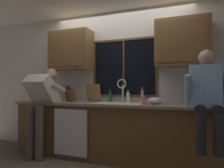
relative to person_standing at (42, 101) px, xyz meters
The scene contains 24 objects.
back_wall 1.42m from the person_standing, 28.41° to the left, with size 5.90×0.12×2.55m, color silver.
ceiling_downlight_left 1.60m from the person_standing, ahead, with size 0.14×0.14×0.01m, color #FFEAB2.
window_glass 1.53m from the person_standing, 24.56° to the left, with size 1.10×0.02×0.95m, color black.
window_frame_top 1.77m from the person_standing, 24.19° to the left, with size 1.17×0.02×0.04m, color brown.
window_frame_bottom 1.41m from the person_standing, 24.19° to the left, with size 1.17×0.02×0.04m, color brown.
window_frame_left 1.09m from the person_standing, 38.82° to the left, with size 0.04×0.02×0.95m, color brown.
window_frame_right 2.02m from the person_standing, 17.31° to the left, with size 0.04×0.02×0.95m, color brown.
window_mullion_center 1.52m from the person_standing, 24.12° to the left, with size 0.02×0.02×0.95m, color brown.
lower_cabinet_run 1.35m from the person_standing, 14.15° to the left, with size 3.50×0.58×0.88m, color brown.
countertop 1.25m from the person_standing, 13.26° to the left, with size 3.56×0.62×0.04m, color gray.
dishwasher_front 0.75m from the person_standing, ahead, with size 0.60×0.02×0.74m, color white.
upper_cabinet_left 1.05m from the person_standing, 54.28° to the left, with size 0.80×0.36×0.72m.
upper_cabinet_right 2.48m from the person_standing, 10.65° to the left, with size 0.80×0.36×0.72m.
sink 1.32m from the person_standing, 12.95° to the left, with size 0.80×0.46×0.21m.
faucet 1.40m from the person_standing, 20.20° to the left, with size 0.18×0.09×0.40m.
person_standing is the anchor object (origin of this frame).
person_sitting_on_counter 2.58m from the person_standing, ahead, with size 0.54×0.64×1.26m.
knife_block 0.51m from the person_standing, 51.41° to the left, with size 0.12×0.18×0.32m.
cutting_board 0.90m from the person_standing, 35.09° to the left, with size 0.28×0.02×0.33m, color #997047.
mixing_bowl 1.89m from the person_standing, 10.11° to the left, with size 0.23×0.23×0.11m, color silver.
soap_dispenser 1.73m from the person_standing, ahead, with size 0.06×0.07×0.16m.
bottle_green_glass 1.48m from the person_standing, 19.75° to the left, with size 0.06×0.06×0.22m.
bottle_tall_clear 1.71m from the person_standing, 16.00° to the left, with size 0.05×0.05×0.27m.
bottle_amber_small 1.18m from the person_standing, 26.56° to the left, with size 0.05×0.05×0.23m.
Camera 1 is at (1.15, -3.47, 1.18)m, focal length 33.08 mm.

